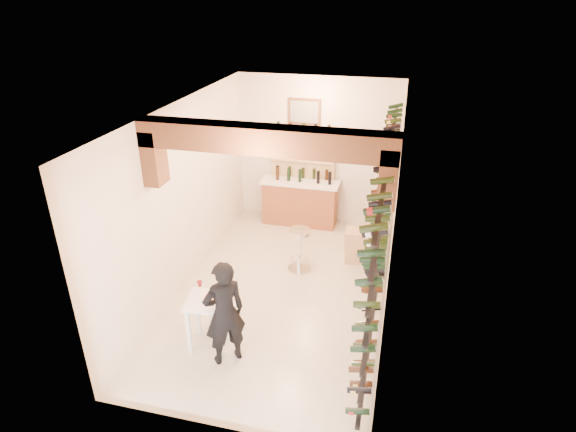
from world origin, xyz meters
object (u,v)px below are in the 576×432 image
object	(u,v)px
back_counter	(300,201)
tasting_table	(207,308)
crate_lower	(359,253)
white_stool	(224,319)
wine_rack	(379,220)
chrome_barstool	(299,247)
person	(224,313)

from	to	relation	value
back_counter	tasting_table	xyz separation A→B (m)	(-0.42, -4.29, 0.13)
crate_lower	white_stool	bearing A→B (deg)	-124.50
back_counter	white_stool	world-z (taller)	back_counter
wine_rack	chrome_barstool	xyz separation A→B (m)	(-1.41, 0.70, -1.06)
back_counter	person	distance (m)	4.52
wine_rack	back_counter	bearing A→B (deg)	124.66
back_counter	chrome_barstool	bearing A→B (deg)	-77.94
person	back_counter	bearing A→B (deg)	-130.59
tasting_table	white_stool	distance (m)	0.57
back_counter	tasting_table	distance (m)	4.31
wine_rack	person	world-z (taller)	wine_rack
white_stool	crate_lower	bearing A→B (deg)	55.50
wine_rack	chrome_barstool	bearing A→B (deg)	153.65
wine_rack	tasting_table	xyz separation A→B (m)	(-2.25, -1.64, -0.88)
back_counter	chrome_barstool	world-z (taller)	back_counter
back_counter	crate_lower	size ratio (longest dim) A/B	3.18
person	crate_lower	distance (m)	3.59
wine_rack	back_counter	xyz separation A→B (m)	(-1.83, 2.65, -1.02)
white_stool	back_counter	bearing A→B (deg)	85.29
person	crate_lower	world-z (taller)	person
chrome_barstool	crate_lower	xyz separation A→B (m)	(1.05, 0.61, -0.33)
chrome_barstool	person	bearing A→B (deg)	-100.53
person	crate_lower	size ratio (longest dim) A/B	3.02
tasting_table	white_stool	xyz separation A→B (m)	(0.10, 0.35, -0.44)
wine_rack	tasting_table	bearing A→B (deg)	-143.97
chrome_barstool	crate_lower	bearing A→B (deg)	30.30
white_stool	chrome_barstool	distance (m)	2.14
chrome_barstool	tasting_table	bearing A→B (deg)	-109.67
wine_rack	white_stool	size ratio (longest dim) A/B	12.79
back_counter	white_stool	size ratio (longest dim) A/B	3.81
back_counter	person	size ratio (longest dim) A/B	1.05
back_counter	person	bearing A→B (deg)	-90.78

